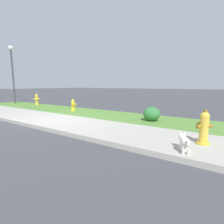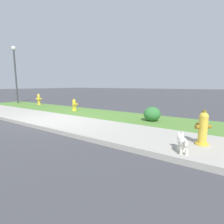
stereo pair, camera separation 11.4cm
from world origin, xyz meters
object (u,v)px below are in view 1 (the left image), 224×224
fire_hydrant_far_end (37,99)px  street_lamp (12,65)px  fire_hydrant_mid_block (73,105)px  shrub_bush_far_verge (152,114)px  fire_hydrant_across_street (204,128)px  small_white_dog (184,141)px

fire_hydrant_far_end → street_lamp: 3.37m
fire_hydrant_mid_block → street_lamp: 6.98m
fire_hydrant_far_end → fire_hydrant_mid_block: 4.22m
shrub_bush_far_verge → fire_hydrant_mid_block: bearing=178.0°
fire_hydrant_across_street → fire_hydrant_mid_block: (-6.41, 2.05, -0.08)m
fire_hydrant_mid_block → small_white_dog: 6.76m
fire_hydrant_far_end → street_lamp: (-2.34, -0.28, 2.41)m
fire_hydrant_far_end → small_white_dog: size_ratio=1.60×
fire_hydrant_mid_block → shrub_bush_far_verge: (4.42, -0.15, -0.04)m
fire_hydrant_mid_block → small_white_dog: fire_hydrant_mid_block is taller
fire_hydrant_across_street → street_lamp: (-12.93, 2.35, 2.40)m
fire_hydrant_across_street → fire_hydrant_mid_block: 6.73m
fire_hydrant_far_end → street_lamp: size_ratio=0.19×
fire_hydrant_mid_block → street_lamp: size_ratio=0.16×
fire_hydrant_across_street → small_white_dog: 0.80m
small_white_dog → shrub_bush_far_verge: 3.15m
fire_hydrant_mid_block → shrub_bush_far_verge: size_ratio=1.02×
fire_hydrant_mid_block → fire_hydrant_across_street: bearing=24.3°
street_lamp → shrub_bush_far_verge: 11.24m
fire_hydrant_across_street → shrub_bush_far_verge: size_ratio=1.26×
fire_hydrant_mid_block → shrub_bush_far_verge: 4.42m
fire_hydrant_mid_block → shrub_bush_far_verge: bearing=40.0°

